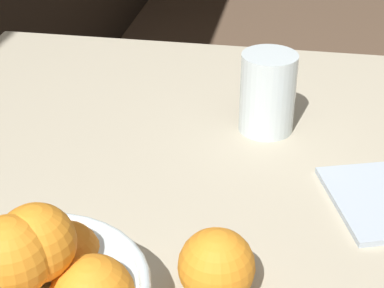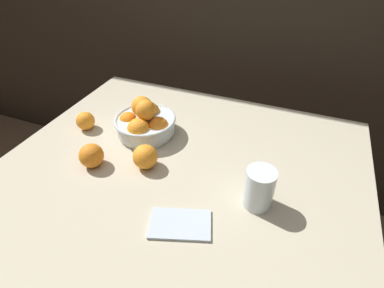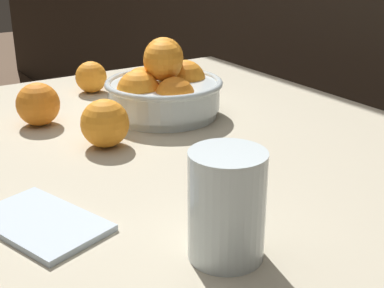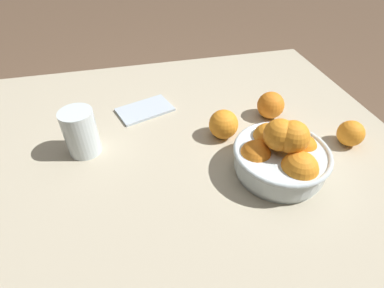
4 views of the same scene
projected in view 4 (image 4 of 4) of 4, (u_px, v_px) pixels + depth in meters
ground_plane at (189, 280)px, 1.31m from camera, size 12.00×12.00×0.00m
dining_table at (187, 168)px, 0.86m from camera, size 1.18×1.05×0.77m
fruit_bowl at (281, 155)px, 0.70m from camera, size 0.23×0.23×0.15m
juice_glass at (81, 134)px, 0.76m from camera, size 0.08×0.08×0.12m
orange_loose_near_bowl at (351, 133)px, 0.80m from camera, size 0.07×0.07×0.07m
orange_loose_front at (271, 105)px, 0.89m from camera, size 0.08×0.08×0.08m
orange_loose_aside at (224, 124)px, 0.82m from camera, size 0.08×0.08×0.08m
napkin at (145, 110)px, 0.94m from camera, size 0.19×0.15×0.01m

